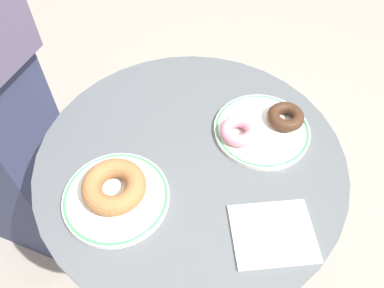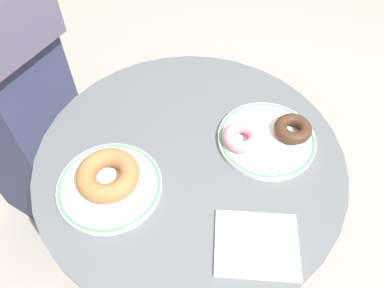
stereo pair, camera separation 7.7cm
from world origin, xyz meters
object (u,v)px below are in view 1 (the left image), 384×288
Objects in this scene: donut_pink_frosted at (239,131)px; plate_left at (116,197)px; plate_right at (262,130)px; paper_napkin at (273,233)px; donut_cinnamon at (114,186)px; cafe_table at (191,214)px; donut_chocolate at (286,117)px.

plate_left is at bearing -170.54° from donut_pink_frosted.
donut_pink_frosted is at bearing 177.46° from plate_right.
paper_napkin is at bearing -113.45° from plate_right.
plate_left is 0.28m from donut_pink_frosted.
donut_cinnamon is (-0.33, -0.03, 0.02)m from plate_right.
plate_left reaches higher than cafe_table.
paper_napkin is (-0.04, -0.22, -0.02)m from donut_pink_frosted.
donut_cinnamon reaches higher than plate_right.
paper_napkin is (0.24, -0.18, -0.03)m from donut_cinnamon.
donut_chocolate is (0.39, 0.04, 0.02)m from plate_left.
plate_left is at bearing -167.04° from cafe_table.
plate_left is at bearing -172.50° from plate_right.
plate_right is at bearing 1.89° from cafe_table.
donut_pink_frosted reaches higher than cafe_table.
plate_right is at bearing 7.50° from plate_left.
donut_pink_frosted is at bearing 79.96° from paper_napkin.
donut_chocolate is 0.54× the size of paper_napkin.
donut_pink_frosted is 0.22m from paper_napkin.
plate_right is 0.06m from donut_pink_frosted.
donut_cinnamon is at bearing -172.31° from donut_pink_frosted.
cafe_table is 0.31m from plate_left.
cafe_table is at bearing 12.96° from plate_left.
cafe_table is 0.31m from plate_right.
plate_right is 1.71× the size of donut_cinnamon.
plate_right is at bearing -2.54° from donut_pink_frosted.
plate_right is at bearing -179.43° from donut_chocolate.
cafe_table is 0.35m from donut_chocolate.
donut_chocolate is (0.06, 0.00, 0.02)m from plate_right.
plate_left is 0.03m from donut_cinnamon.
donut_pink_frosted is (0.28, 0.05, 0.02)m from plate_left.
donut_pink_frosted is 0.54× the size of paper_napkin.
donut_cinnamon is 0.83× the size of paper_napkin.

